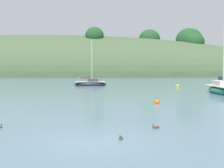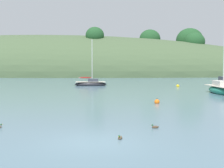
{
  "view_description": "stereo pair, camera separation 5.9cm",
  "coord_description": "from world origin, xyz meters",
  "px_view_note": "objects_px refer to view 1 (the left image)",
  "views": [
    {
      "loc": [
        1.31,
        -13.6,
        3.28
      ],
      "look_at": [
        0.0,
        20.0,
        1.2
      ],
      "focal_mm": 53.14,
      "sensor_mm": 36.0,
      "label": 1
    },
    {
      "loc": [
        1.37,
        -13.6,
        3.28
      ],
      "look_at": [
        0.0,
        20.0,
        1.2
      ],
      "focal_mm": 53.14,
      "sensor_mm": 36.0,
      "label": 2
    }
  ],
  "objects_px": {
    "sailboat_cream_ketch": "(91,83)",
    "mooring_buoy_outer": "(178,86)",
    "duck_lead": "(156,127)",
    "mooring_buoy_channel": "(157,102)",
    "duck_lone_right": "(121,138)",
    "sailboat_red_portside": "(224,90)"
  },
  "relations": [
    {
      "from": "mooring_buoy_channel",
      "to": "duck_lead",
      "type": "distance_m",
      "value": 10.59
    },
    {
      "from": "sailboat_cream_ketch",
      "to": "duck_lone_right",
      "type": "height_order",
      "value": "sailboat_cream_ketch"
    },
    {
      "from": "sailboat_red_portside",
      "to": "mooring_buoy_channel",
      "type": "bearing_deg",
      "value": -132.09
    },
    {
      "from": "sailboat_red_portside",
      "to": "duck_lone_right",
      "type": "distance_m",
      "value": 24.65
    },
    {
      "from": "sailboat_cream_ketch",
      "to": "duck_lead",
      "type": "bearing_deg",
      "value": -78.33
    },
    {
      "from": "sailboat_cream_ketch",
      "to": "sailboat_red_portside",
      "type": "bearing_deg",
      "value": -38.76
    },
    {
      "from": "mooring_buoy_outer",
      "to": "duck_lead",
      "type": "height_order",
      "value": "mooring_buoy_outer"
    },
    {
      "from": "duck_lead",
      "to": "sailboat_cream_ketch",
      "type": "bearing_deg",
      "value": 101.67
    },
    {
      "from": "sailboat_cream_ketch",
      "to": "mooring_buoy_outer",
      "type": "height_order",
      "value": "sailboat_cream_ketch"
    },
    {
      "from": "mooring_buoy_channel",
      "to": "duck_lone_right",
      "type": "bearing_deg",
      "value": -102.23
    },
    {
      "from": "mooring_buoy_outer",
      "to": "duck_lead",
      "type": "relative_size",
      "value": 1.27
    },
    {
      "from": "mooring_buoy_outer",
      "to": "duck_lone_right",
      "type": "relative_size",
      "value": 1.28
    },
    {
      "from": "duck_lead",
      "to": "duck_lone_right",
      "type": "xyz_separation_m",
      "value": [
        -1.74,
        -2.52,
        0.0
      ]
    },
    {
      "from": "duck_lead",
      "to": "duck_lone_right",
      "type": "height_order",
      "value": "same"
    },
    {
      "from": "mooring_buoy_channel",
      "to": "duck_lone_right",
      "type": "distance_m",
      "value": 13.36
    },
    {
      "from": "sailboat_cream_ketch",
      "to": "mooring_buoy_channel",
      "type": "height_order",
      "value": "sailboat_cream_ketch"
    },
    {
      "from": "sailboat_red_portside",
      "to": "duck_lone_right",
      "type": "bearing_deg",
      "value": -116.43
    },
    {
      "from": "mooring_buoy_outer",
      "to": "sailboat_red_portside",
      "type": "bearing_deg",
      "value": -72.69
    },
    {
      "from": "sailboat_cream_ketch",
      "to": "mooring_buoy_outer",
      "type": "xyz_separation_m",
      "value": [
        12.57,
        -2.06,
        -0.2
      ]
    },
    {
      "from": "mooring_buoy_outer",
      "to": "mooring_buoy_channel",
      "type": "height_order",
      "value": "same"
    },
    {
      "from": "sailboat_cream_ketch",
      "to": "sailboat_red_portside",
      "type": "distance_m",
      "value": 20.4
    },
    {
      "from": "sailboat_cream_ketch",
      "to": "duck_lone_right",
      "type": "distance_m",
      "value": 35.19
    }
  ]
}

